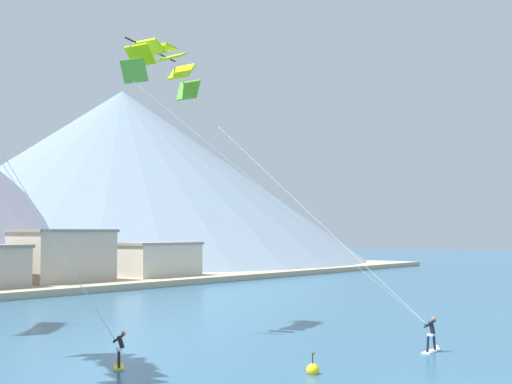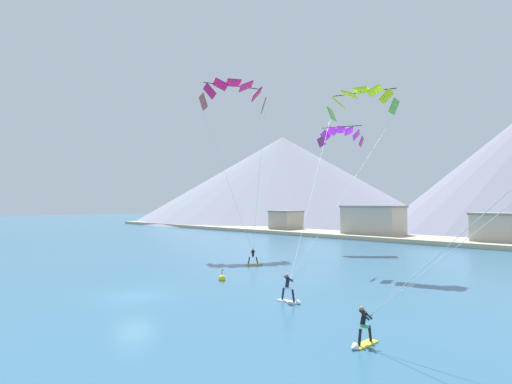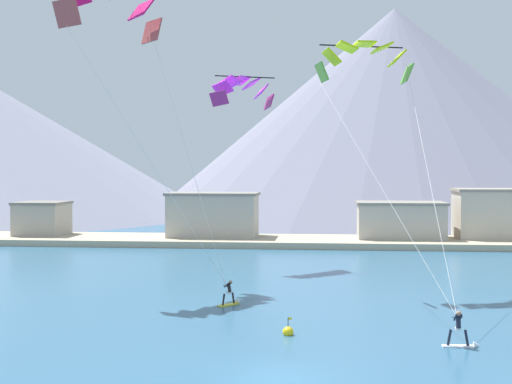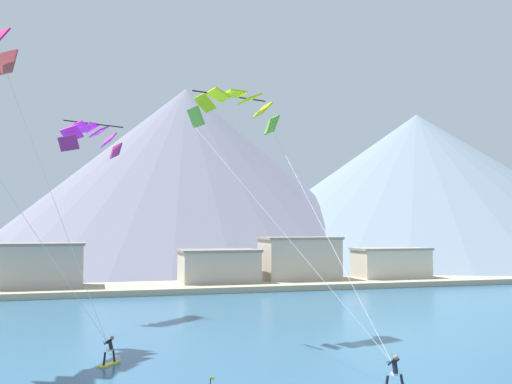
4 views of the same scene
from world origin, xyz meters
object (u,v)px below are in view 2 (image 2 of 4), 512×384
object	(u,v)px
kitesurfer_near_lead	(362,335)
parafoil_kite_distant_high_outer	(341,135)
kitesurfer_mid_center	(255,260)
parafoil_kite_mid_center	(234,93)
parafoil_kite_near_trail	(362,100)
kitesurfer_near_trail	(290,293)
race_marker_buoy	(222,278)

from	to	relation	value
kitesurfer_near_lead	parafoil_kite_distant_high_outer	world-z (taller)	parafoil_kite_distant_high_outer
kitesurfer_mid_center	parafoil_kite_distant_high_outer	xyz separation A→B (m)	(-1.41, 17.52, 14.71)
parafoil_kite_mid_center	parafoil_kite_near_trail	bearing A→B (deg)	1.86
kitesurfer_near_trail	kitesurfer_mid_center	bearing A→B (deg)	142.91
kitesurfer_near_lead	kitesurfer_mid_center	bearing A→B (deg)	146.11
kitesurfer_mid_center	race_marker_buoy	size ratio (longest dim) A/B	1.61
kitesurfer_near_trail	parafoil_kite_distant_high_outer	world-z (taller)	parafoil_kite_distant_high_outer
kitesurfer_mid_center	race_marker_buoy	xyz separation A→B (m)	(3.90, -7.59, -0.28)
kitesurfer_near_trail	parafoil_kite_distant_high_outer	xyz separation A→B (m)	(-13.57, 26.72, 14.60)
kitesurfer_near_trail	parafoil_kite_mid_center	xyz separation A→B (m)	(-21.40, 14.58, 19.37)
kitesurfer_near_trail	kitesurfer_near_lead	bearing A→B (deg)	-27.59
parafoil_kite_mid_center	race_marker_buoy	world-z (taller)	parafoil_kite_mid_center
kitesurfer_near_trail	parafoil_kite_distant_high_outer	distance (m)	33.33
kitesurfer_near_lead	parafoil_kite_distant_high_outer	distance (m)	39.39
parafoil_kite_near_trail	race_marker_buoy	size ratio (longest dim) A/B	16.35
kitesurfer_mid_center	race_marker_buoy	world-z (taller)	kitesurfer_mid_center
race_marker_buoy	parafoil_kite_near_trail	bearing A→B (deg)	71.84
parafoil_kite_distant_high_outer	race_marker_buoy	xyz separation A→B (m)	(5.31, -25.11, -14.99)
parafoil_kite_near_trail	race_marker_buoy	bearing A→B (deg)	-108.16
kitesurfer_near_trail	parafoil_kite_mid_center	size ratio (longest dim) A/B	0.09
kitesurfer_mid_center	parafoil_kite_distant_high_outer	bearing A→B (deg)	94.61
parafoil_kite_near_trail	race_marker_buoy	world-z (taller)	parafoil_kite_near_trail
kitesurfer_near_trail	parafoil_kite_mid_center	distance (m)	32.34
kitesurfer_near_lead	parafoil_kite_distant_high_outer	xyz separation A→B (m)	(-20.44, 30.30, 14.69)
kitesurfer_near_trail	race_marker_buoy	distance (m)	8.43
kitesurfer_mid_center	parafoil_kite_mid_center	xyz separation A→B (m)	(-9.24, 5.39, 19.49)
kitesurfer_near_lead	parafoil_kite_near_trail	distance (m)	26.50
parafoil_kite_distant_high_outer	kitesurfer_mid_center	bearing A→B (deg)	-85.39
kitesurfer_mid_center	parafoil_kite_near_trail	world-z (taller)	parafoil_kite_near_trail
kitesurfer_mid_center	parafoil_kite_near_trail	size ratio (longest dim) A/B	0.10
kitesurfer_mid_center	kitesurfer_near_trail	bearing A→B (deg)	-37.09
race_marker_buoy	parafoil_kite_distant_high_outer	bearing A→B (deg)	101.95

